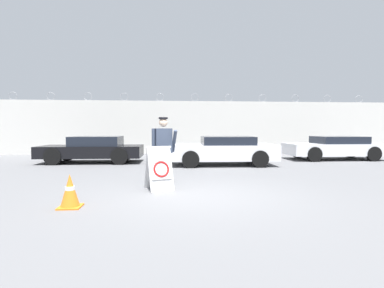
% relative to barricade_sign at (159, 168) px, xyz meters
% --- Properties ---
extents(ground_plane, '(90.00, 90.00, 0.00)m').
position_rel_barricade_sign_xyz_m(ground_plane, '(0.87, -0.58, -0.53)').
color(ground_plane, slate).
extents(perimeter_wall, '(36.00, 0.30, 3.57)m').
position_rel_barricade_sign_xyz_m(perimeter_wall, '(0.87, 10.57, 1.03)').
color(perimeter_wall, silver).
rests_on(perimeter_wall, ground_plane).
extents(barricade_sign, '(0.76, 0.81, 1.08)m').
position_rel_barricade_sign_xyz_m(barricade_sign, '(0.00, 0.00, 0.00)').
color(barricade_sign, white).
rests_on(barricade_sign, ground_plane).
extents(security_guard, '(0.69, 0.37, 1.80)m').
position_rel_barricade_sign_xyz_m(security_guard, '(0.10, 0.72, 0.48)').
color(security_guard, black).
rests_on(security_guard, ground_plane).
extents(traffic_cone_near, '(0.41, 0.41, 0.64)m').
position_rel_barricade_sign_xyz_m(traffic_cone_near, '(-1.66, -1.49, -0.22)').
color(traffic_cone_near, orange).
rests_on(traffic_cone_near, ground_plane).
extents(parked_car_front_coupe, '(4.39, 1.98, 1.15)m').
position_rel_barricade_sign_xyz_m(parked_car_front_coupe, '(-3.02, 6.12, 0.06)').
color(parked_car_front_coupe, black).
rests_on(parked_car_front_coupe, ground_plane).
extents(parked_car_rear_sedan, '(4.37, 2.10, 1.17)m').
position_rel_barricade_sign_xyz_m(parked_car_rear_sedan, '(2.51, 4.79, 0.08)').
color(parked_car_rear_sedan, black).
rests_on(parked_car_rear_sedan, ground_plane).
extents(parked_car_far_side, '(4.55, 2.02, 1.12)m').
position_rel_barricade_sign_xyz_m(parked_car_far_side, '(8.28, 6.41, 0.05)').
color(parked_car_far_side, black).
rests_on(parked_car_far_side, ground_plane).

